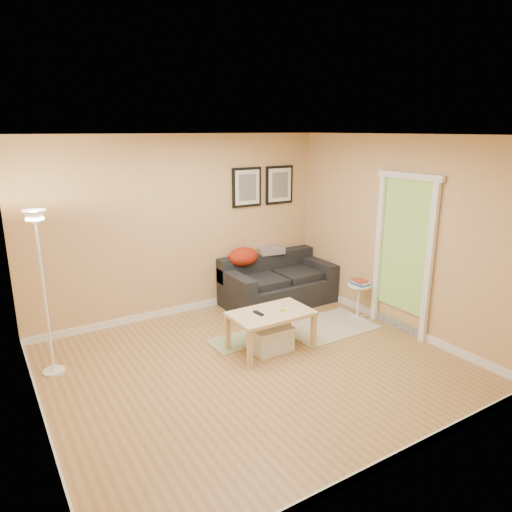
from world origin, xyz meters
name	(u,v)px	position (x,y,z in m)	size (l,w,h in m)	color
floor	(254,366)	(0.00, 0.00, 0.00)	(4.50, 4.50, 0.00)	#A88148
ceiling	(254,135)	(0.00, 0.00, 2.60)	(4.50, 4.50, 0.00)	white
wall_back	(182,227)	(0.00, 2.00, 1.30)	(4.50, 4.50, 0.00)	tan
wall_front	(396,320)	(0.00, -2.00, 1.30)	(4.50, 4.50, 0.00)	tan
wall_left	(27,296)	(-2.25, 0.00, 1.30)	(4.00, 4.00, 0.00)	tan
wall_right	(398,235)	(2.25, 0.00, 1.30)	(4.00, 4.00, 0.00)	tan
baseboard_back	(185,308)	(0.00, 1.99, 0.05)	(4.50, 0.02, 0.10)	white
baseboard_front	(383,464)	(0.00, -1.99, 0.05)	(4.50, 0.02, 0.10)	white
baseboard_left	(45,425)	(-2.24, 0.00, 0.05)	(0.02, 4.00, 0.10)	white
baseboard_right	(390,322)	(2.24, 0.00, 0.05)	(0.02, 4.00, 0.10)	white
sofa	(278,281)	(1.38, 1.53, 0.38)	(1.70, 0.90, 0.75)	black
red_throw	(243,257)	(0.90, 1.79, 0.77)	(0.48, 0.36, 0.28)	#B53510
plaid_throw	(270,250)	(1.44, 1.86, 0.78)	(0.42, 0.26, 0.10)	tan
framed_print_left	(247,187)	(1.08, 1.98, 1.80)	(0.50, 0.04, 0.60)	black
framed_print_right	(279,185)	(1.68, 1.98, 1.80)	(0.50, 0.04, 0.60)	black
area_rug	(328,326)	(1.45, 0.42, 0.01)	(1.25, 0.85, 0.01)	beige
green_runner	(238,341)	(0.15, 0.66, 0.01)	(0.70, 0.50, 0.01)	#668C4C
coffee_table	(271,331)	(0.40, 0.26, 0.25)	(1.00, 0.61, 0.50)	#DBBA86
remote_control	(258,313)	(0.24, 0.29, 0.51)	(0.05, 0.16, 0.02)	black
tape_roll	(282,310)	(0.54, 0.22, 0.51)	(0.07, 0.07, 0.03)	yellow
storage_bin	(270,338)	(0.39, 0.25, 0.16)	(0.51, 0.37, 0.31)	white
side_table	(358,302)	(2.02, 0.42, 0.26)	(0.33, 0.33, 0.51)	white
book_stack	(360,282)	(2.04, 0.42, 0.55)	(0.18, 0.24, 0.08)	#2C5384
floor_lamp	(45,299)	(-2.00, 1.07, 0.88)	(0.24, 0.24, 1.86)	white
doorway	(402,257)	(2.20, -0.15, 1.02)	(0.12, 1.01, 2.13)	white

